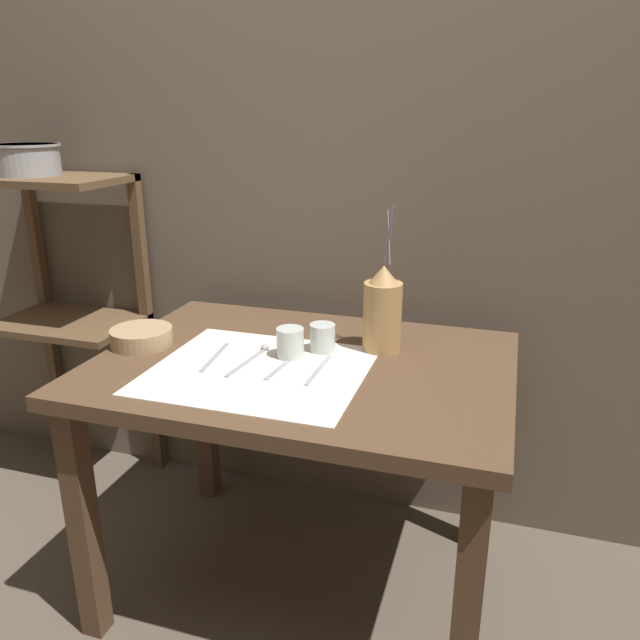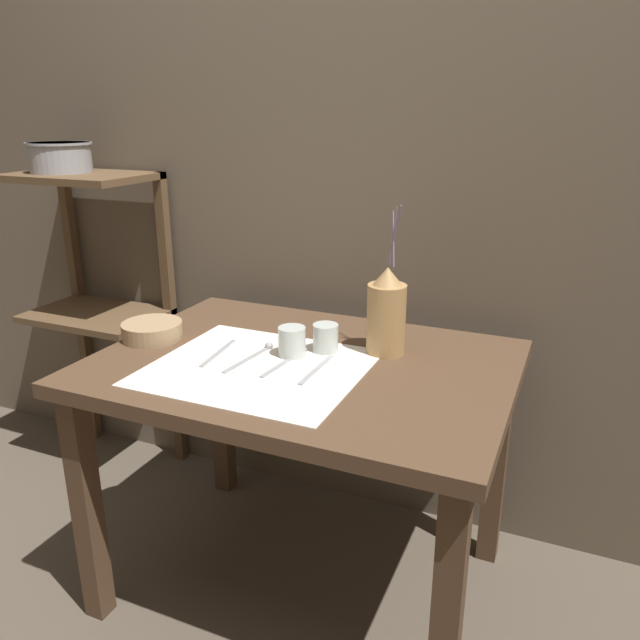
# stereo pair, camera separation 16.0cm
# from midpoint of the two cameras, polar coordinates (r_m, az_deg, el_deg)

# --- Properties ---
(ground_plane) EXTENTS (12.00, 12.00, 0.00)m
(ground_plane) POSITION_cam_midpoint_polar(r_m,az_deg,el_deg) (2.05, -3.85, -22.88)
(ground_plane) COLOR brown
(stone_wall_back) EXTENTS (7.00, 0.06, 2.40)m
(stone_wall_back) POSITION_cam_midpoint_polar(r_m,az_deg,el_deg) (2.02, 0.74, 14.14)
(stone_wall_back) COLOR brown
(stone_wall_back) RESTS_ON ground_plane
(wooden_table) EXTENTS (1.09, 0.80, 0.73)m
(wooden_table) POSITION_cam_midpoint_polar(r_m,az_deg,el_deg) (1.70, -4.31, -6.91)
(wooden_table) COLOR #4C3523
(wooden_table) RESTS_ON ground_plane
(wooden_shelf_unit) EXTENTS (0.49, 0.33, 1.15)m
(wooden_shelf_unit) POSITION_cam_midpoint_polar(r_m,az_deg,el_deg) (2.42, -23.64, 3.71)
(wooden_shelf_unit) COLOR brown
(wooden_shelf_unit) RESTS_ON ground_plane
(linen_cloth) EXTENTS (0.54, 0.48, 0.00)m
(linen_cloth) POSITION_cam_midpoint_polar(r_m,az_deg,el_deg) (1.62, -8.44, -4.59)
(linen_cloth) COLOR silver
(linen_cloth) RESTS_ON wooden_table
(pitcher_with_flowers) EXTENTS (0.11, 0.11, 0.41)m
(pitcher_with_flowers) POSITION_cam_midpoint_polar(r_m,az_deg,el_deg) (1.69, 3.05, 0.71)
(pitcher_with_flowers) COLOR #A87F4C
(pitcher_with_flowers) RESTS_ON wooden_table
(wooden_bowl) EXTENTS (0.17, 0.17, 0.05)m
(wooden_bowl) POSITION_cam_midpoint_polar(r_m,az_deg,el_deg) (1.85, -18.41, -1.52)
(wooden_bowl) COLOR #9E7F5B
(wooden_bowl) RESTS_ON wooden_table
(glass_tumbler_near) EXTENTS (0.07, 0.07, 0.08)m
(glass_tumbler_near) POSITION_cam_midpoint_polar(r_m,az_deg,el_deg) (1.67, -5.50, -2.13)
(glass_tumbler_near) COLOR #B7C1BC
(glass_tumbler_near) RESTS_ON wooden_table
(glass_tumbler_far) EXTENTS (0.07, 0.07, 0.08)m
(glass_tumbler_far) POSITION_cam_midpoint_polar(r_m,az_deg,el_deg) (1.70, -2.47, -1.67)
(glass_tumbler_far) COLOR #B7C1BC
(glass_tumbler_far) RESTS_ON wooden_table
(fork_inner) EXTENTS (0.03, 0.20, 0.00)m
(fork_inner) POSITION_cam_midpoint_polar(r_m,az_deg,el_deg) (1.71, -12.27, -3.37)
(fork_inner) COLOR #939399
(fork_inner) RESTS_ON wooden_table
(spoon_inner) EXTENTS (0.04, 0.21, 0.02)m
(spoon_inner) POSITION_cam_midpoint_polar(r_m,az_deg,el_deg) (1.70, -8.44, -3.15)
(spoon_inner) COLOR #939399
(spoon_inner) RESTS_ON wooden_table
(spoon_outer) EXTENTS (0.04, 0.21, 0.02)m
(spoon_outer) POSITION_cam_midpoint_polar(r_m,az_deg,el_deg) (1.68, -5.21, -3.39)
(spoon_outer) COLOR #939399
(spoon_outer) RESTS_ON wooden_table
(knife_center) EXTENTS (0.01, 0.20, 0.00)m
(knife_center) POSITION_cam_midpoint_polar(r_m,az_deg,el_deg) (1.59, -3.02, -4.59)
(knife_center) COLOR #939399
(knife_center) RESTS_ON wooden_table
(metal_pot_large) EXTENTS (0.22, 0.22, 0.10)m
(metal_pot_large) POSITION_cam_midpoint_polar(r_m,az_deg,el_deg) (2.38, -27.03, 13.01)
(metal_pot_large) COLOR #939399
(metal_pot_large) RESTS_ON wooden_shelf_unit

